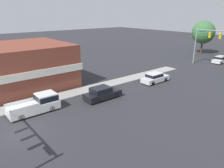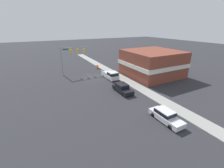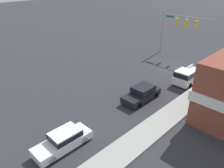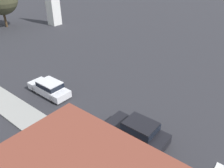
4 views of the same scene
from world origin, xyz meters
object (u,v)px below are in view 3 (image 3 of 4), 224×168
pickup_truck_parked (188,76)px  construction_barrel (221,61)px  car_lead (142,93)px  car_second_ahead (64,140)px

pickup_truck_parked → construction_barrel: 9.65m
car_lead → construction_barrel: (-2.10, -17.10, -0.32)m
car_second_ahead → pickup_truck_parked: pickup_truck_parked is taller
car_lead → car_second_ahead: car_lead is taller
car_lead → pickup_truck_parked: (-1.49, -7.48, 0.10)m
car_second_ahead → pickup_truck_parked: (-1.27, -17.80, 0.14)m
car_lead → pickup_truck_parked: 7.63m
pickup_truck_parked → construction_barrel: size_ratio=5.46×
car_lead → car_second_ahead: 10.32m
car_lead → pickup_truck_parked: pickup_truck_parked is taller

